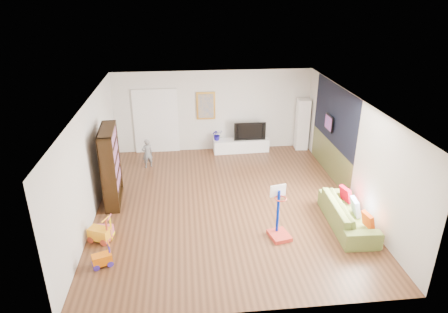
{
  "coord_description": "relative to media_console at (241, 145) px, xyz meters",
  "views": [
    {
      "loc": [
        -0.99,
        -8.95,
        5.23
      ],
      "look_at": [
        0.0,
        0.4,
        1.15
      ],
      "focal_mm": 32.0,
      "sensor_mm": 36.0,
      "label": 1
    }
  ],
  "objects": [
    {
      "name": "wall_back",
      "position": [
        -0.9,
        0.32,
        1.13
      ],
      "size": [
        6.5,
        0.0,
        2.7
      ],
      "primitive_type": "cube",
      "color": "beige",
      "rests_on": "ground"
    },
    {
      "name": "doorway",
      "position": [
        -2.8,
        0.28,
        0.83
      ],
      "size": [
        1.45,
        0.06,
        2.1
      ],
      "primitive_type": "cube",
      "color": "white",
      "rests_on": "ground"
    },
    {
      "name": "ceiling",
      "position": [
        -0.9,
        -3.43,
        2.48
      ],
      "size": [
        6.5,
        7.5,
        0.0
      ],
      "primitive_type": "cube",
      "color": "white",
      "rests_on": "ground"
    },
    {
      "name": "wall_right",
      "position": [
        2.35,
        -3.43,
        1.13
      ],
      "size": [
        0.0,
        7.5,
        2.7
      ],
      "primitive_type": "cube",
      "color": "silver",
      "rests_on": "ground"
    },
    {
      "name": "wall_front",
      "position": [
        -0.9,
        -7.18,
        1.13
      ],
      "size": [
        6.5,
        0.0,
        2.7
      ],
      "primitive_type": "cube",
      "color": "silver",
      "rests_on": "ground"
    },
    {
      "name": "child",
      "position": [
        -3.04,
        -0.97,
        0.24
      ],
      "size": [
        0.39,
        0.33,
        0.92
      ],
      "primitive_type": "imported",
      "rotation": [
        0.0,
        0.0,
        3.52
      ],
      "color": "slate",
      "rests_on": "ground"
    },
    {
      "name": "tv",
      "position": [
        0.28,
        0.01,
        0.52
      ],
      "size": [
        1.06,
        0.15,
        0.61
      ],
      "primitive_type": "imported",
      "rotation": [
        0.0,
        0.0,
        -0.01
      ],
      "color": "black",
      "rests_on": "media_console"
    },
    {
      "name": "pillow_right",
      "position": [
        2.0,
        -4.12,
        0.26
      ],
      "size": [
        0.18,
        0.38,
        0.37
      ],
      "primitive_type": "cube",
      "rotation": [
        0.0,
        0.0,
        0.24
      ],
      "color": "#B10018",
      "rests_on": "sofa"
    },
    {
      "name": "painting_back",
      "position": [
        -1.15,
        0.28,
        1.33
      ],
      "size": [
        0.62,
        0.06,
        0.92
      ],
      "primitive_type": "cube",
      "color": "gold",
      "rests_on": "wall_back"
    },
    {
      "name": "vase_plant",
      "position": [
        -0.81,
        0.03,
        0.4
      ],
      "size": [
        0.4,
        0.36,
        0.38
      ],
      "primitive_type": "imported",
      "rotation": [
        0.0,
        0.0,
        0.23
      ],
      "color": "navy",
      "rests_on": "media_console"
    },
    {
      "name": "pillow_left",
      "position": [
        2.03,
        -5.32,
        0.26
      ],
      "size": [
        0.15,
        0.36,
        0.35
      ],
      "primitive_type": "cube",
      "rotation": [
        0.0,
        0.0,
        0.16
      ],
      "color": "#D5420A",
      "rests_on": "sofa"
    },
    {
      "name": "wall_left",
      "position": [
        -4.15,
        -3.43,
        1.13
      ],
      "size": [
        0.0,
        7.5,
        2.7
      ],
      "primitive_type": "cube",
      "color": "white",
      "rests_on": "ground"
    },
    {
      "name": "tall_cabinet",
      "position": [
        2.09,
        0.05,
        0.65
      ],
      "size": [
        0.43,
        0.43,
        1.73
      ],
      "primitive_type": "cube",
      "rotation": [
        0.0,
        0.0,
        -0.06
      ],
      "color": "white",
      "rests_on": "ground"
    },
    {
      "name": "ride_on_yellow",
      "position": [
        -3.82,
        -4.79,
        0.09
      ],
      "size": [
        0.54,
        0.45,
        0.62
      ],
      "primitive_type": "cube",
      "rotation": [
        0.0,
        0.0,
        -0.42
      ],
      "color": "#FFA419",
      "rests_on": "ground"
    },
    {
      "name": "media_console",
      "position": [
        0.0,
        0.0,
        0.0
      ],
      "size": [
        1.87,
        0.54,
        0.43
      ],
      "primitive_type": "cube",
      "rotation": [
        0.0,
        0.0,
        0.04
      ],
      "color": "white",
      "rests_on": "ground"
    },
    {
      "name": "bookshelf",
      "position": [
        -3.77,
        -2.98,
        0.78
      ],
      "size": [
        0.44,
        1.38,
        1.99
      ],
      "primitive_type": "cube",
      "rotation": [
        0.0,
        0.0,
        0.06
      ],
      "color": "black",
      "rests_on": "ground"
    },
    {
      "name": "ride_on_orange",
      "position": [
        -3.63,
        -5.66,
        0.04
      ],
      "size": [
        0.44,
        0.35,
        0.5
      ],
      "primitive_type": "cube",
      "rotation": [
        0.0,
        0.0,
        0.35
      ],
      "color": "orange",
      "rests_on": "ground"
    },
    {
      "name": "ride_on_pink",
      "position": [
        -3.77,
        -4.69,
        0.07
      ],
      "size": [
        0.45,
        0.3,
        0.56
      ],
      "primitive_type": "cube",
      "rotation": [
        0.0,
        0.0,
        -0.1
      ],
      "color": "#F0597A",
      "rests_on": "ground"
    },
    {
      "name": "olive_wainscot",
      "position": [
        2.34,
        -2.03,
        0.28
      ],
      "size": [
        0.01,
        3.2,
        1.0
      ],
      "primitive_type": "cube",
      "color": "brown",
      "rests_on": "wall_right"
    },
    {
      "name": "navy_accent",
      "position": [
        2.34,
        -2.03,
        1.63
      ],
      "size": [
        0.01,
        3.2,
        1.7
      ],
      "primitive_type": "cube",
      "color": "black",
      "rests_on": "wall_right"
    },
    {
      "name": "artwork_right",
      "position": [
        2.27,
        -1.83,
        1.33
      ],
      "size": [
        0.04,
        0.56,
        0.46
      ],
      "primitive_type": "cube",
      "color": "#7F3F8C",
      "rests_on": "wall_right"
    },
    {
      "name": "floor",
      "position": [
        -0.9,
        -3.43,
        -0.22
      ],
      "size": [
        6.5,
        7.5,
        0.0
      ],
      "primitive_type": "cube",
      "color": "brown",
      "rests_on": "ground"
    },
    {
      "name": "basketball_hoop",
      "position": [
        0.14,
        -5.06,
        0.4
      ],
      "size": [
        0.53,
        0.6,
        1.24
      ],
      "primitive_type": "cube",
      "rotation": [
        0.0,
        0.0,
        0.22
      ],
      "color": "red",
      "rests_on": "ground"
    },
    {
      "name": "sofa",
      "position": [
        1.83,
        -4.75,
        0.09
      ],
      "size": [
        0.89,
        2.11,
        0.61
      ],
      "primitive_type": "imported",
      "rotation": [
        0.0,
        0.0,
        1.53
      ],
      "color": "olive",
      "rests_on": "ground"
    },
    {
      "name": "pillow_center",
      "position": [
        1.99,
        -4.73,
        0.26
      ],
      "size": [
        0.14,
        0.41,
        0.4
      ],
      "primitive_type": "cube",
      "rotation": [
        0.0,
        0.0,
        -0.09
      ],
      "color": "white",
      "rests_on": "sofa"
    }
  ]
}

